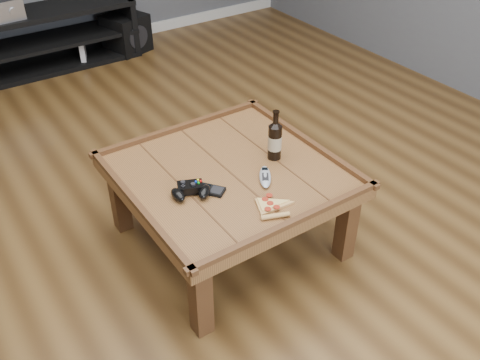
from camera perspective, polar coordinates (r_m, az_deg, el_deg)
ground at (r=2.87m, az=-1.11°, el=-6.44°), size 6.00×6.00×0.00m
baseboard at (r=5.26m, az=-19.74°, el=12.82°), size 5.00×0.02×0.10m
coffee_table at (r=2.62m, az=-1.21°, el=-0.10°), size 1.03×1.03×0.48m
media_console at (r=4.97m, az=-19.34°, el=14.08°), size 1.40×0.45×0.50m
beer_bottle at (r=2.64m, az=3.74°, el=4.33°), size 0.07×0.07×0.26m
game_controller at (r=2.43m, az=-5.27°, el=-1.14°), size 0.19×0.17×0.05m
pizza_slice at (r=2.36m, az=3.31°, el=-2.82°), size 0.21×0.26×0.02m
smartphone at (r=2.45m, az=-3.16°, el=-1.06°), size 0.13×0.14×0.02m
remote_control at (r=2.53m, az=2.70°, el=0.35°), size 0.15×0.18×0.03m
subwoofer at (r=5.16m, az=-12.04°, el=15.08°), size 0.42×0.42×0.33m
game_console at (r=4.99m, az=-16.39°, el=12.87°), size 0.15×0.19×0.21m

